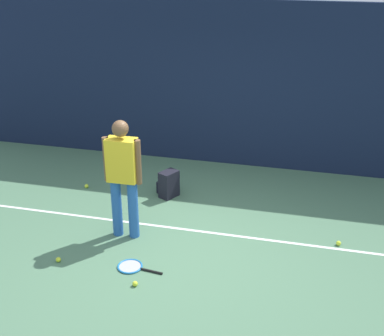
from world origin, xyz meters
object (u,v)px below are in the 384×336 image
Objects in this scene: tennis_ball_by_fence at (58,260)px; backpack at (168,184)px; tennis_ball_far_left at (87,186)px; tennis_player at (123,173)px; tennis_ball_near_player at (135,284)px; tennis_ball_mid_court at (339,243)px; tennis_racket at (132,267)px.

backpack is at bearing 68.16° from tennis_ball_by_fence.
tennis_player is at bearing -46.72° from tennis_ball_far_left.
tennis_ball_far_left is (-1.70, 2.34, 0.00)m from tennis_ball_near_player.
tennis_player is 25.76× the size of tennis_ball_mid_court.
tennis_racket is at bearing -155.36° from tennis_ball_mid_court.
tennis_player is at bearing 53.49° from tennis_ball_by_fence.
tennis_ball_by_fence is 1.00× the size of tennis_ball_mid_court.
tennis_player is at bearing 17.03° from backpack.
tennis_player is 25.76× the size of tennis_ball_far_left.
backpack is at bearing -80.05° from tennis_racket.
backpack reaches higher than tennis_ball_mid_court.
tennis_ball_near_player and tennis_ball_by_fence have the same top height.
tennis_ball_far_left is at bearing 126.04° from tennis_ball_near_player.
tennis_player is 1.40m from tennis_ball_by_fence.
tennis_ball_mid_court is at bearing -11.30° from tennis_ball_far_left.
tennis_ball_by_fence reaches higher than tennis_racket.
tennis_racket is at bearing -52.36° from tennis_ball_far_left.
tennis_racket is at bearing 6.33° from tennis_ball_by_fence.
tennis_ball_near_player is 1.00× the size of tennis_ball_mid_court.
tennis_player reaches higher than tennis_racket.
tennis_ball_far_left reaches higher than tennis_racket.
tennis_racket is 2.04m from backpack.
tennis_ball_by_fence is at bearing 52.84° from tennis_player.
tennis_ball_mid_court reaches higher than tennis_racket.
tennis_ball_near_player is at bearing -53.96° from tennis_ball_far_left.
tennis_racket is 9.53× the size of tennis_ball_mid_court.
tennis_ball_far_left is at bearing -47.36° from tennis_player.
tennis_ball_by_fence is at bearing 5.49° from backpack.
tennis_ball_by_fence is 2.17m from tennis_ball_far_left.
backpack is at bearing 1.60° from tennis_ball_far_left.
tennis_player reaches higher than tennis_ball_near_player.
tennis_ball_mid_court and tennis_ball_far_left have the same top height.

